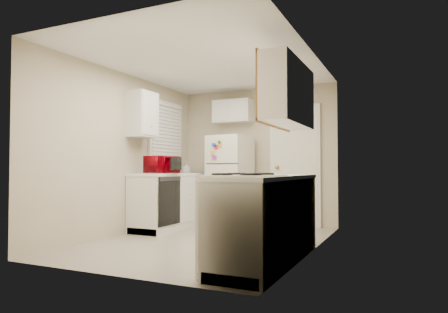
% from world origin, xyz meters
% --- Properties ---
extents(floor, '(3.80, 3.80, 0.00)m').
position_xyz_m(floor, '(0.00, 0.00, 0.00)').
color(floor, '#B2A694').
rests_on(floor, ground).
extents(ceiling, '(3.80, 3.80, 0.00)m').
position_xyz_m(ceiling, '(0.00, 0.00, 2.40)').
color(ceiling, white).
rests_on(ceiling, floor).
extents(wall_left, '(3.80, 3.80, 0.00)m').
position_xyz_m(wall_left, '(-1.40, 0.00, 1.20)').
color(wall_left, '#BCB193').
rests_on(wall_left, floor).
extents(wall_right, '(3.80, 3.80, 0.00)m').
position_xyz_m(wall_right, '(1.40, 0.00, 1.20)').
color(wall_right, '#BCB193').
rests_on(wall_right, floor).
extents(wall_back, '(2.80, 2.80, 0.00)m').
position_xyz_m(wall_back, '(0.00, 1.90, 1.20)').
color(wall_back, '#BCB193').
rests_on(wall_back, floor).
extents(wall_front, '(2.80, 2.80, 0.00)m').
position_xyz_m(wall_front, '(0.00, -1.90, 1.20)').
color(wall_front, '#BCB193').
rests_on(wall_front, floor).
extents(left_counter, '(0.60, 1.80, 0.90)m').
position_xyz_m(left_counter, '(-1.10, 0.90, 0.45)').
color(left_counter, silver).
rests_on(left_counter, floor).
extents(dishwasher, '(0.03, 0.58, 0.72)m').
position_xyz_m(dishwasher, '(-0.81, 0.30, 0.49)').
color(dishwasher, black).
rests_on(dishwasher, floor).
extents(sink, '(0.54, 0.74, 0.16)m').
position_xyz_m(sink, '(-1.10, 1.05, 0.86)').
color(sink, gray).
rests_on(sink, left_counter).
extents(microwave, '(0.52, 0.35, 0.32)m').
position_xyz_m(microwave, '(-0.96, 0.32, 1.05)').
color(microwave, '#7E0009').
rests_on(microwave, left_counter).
extents(soap_bottle, '(0.09, 0.09, 0.19)m').
position_xyz_m(soap_bottle, '(-1.15, 1.40, 1.00)').
color(soap_bottle, white).
rests_on(soap_bottle, left_counter).
extents(window_blinds, '(0.10, 0.98, 1.08)m').
position_xyz_m(window_blinds, '(-1.36, 1.05, 1.60)').
color(window_blinds, silver).
rests_on(window_blinds, wall_left).
extents(upper_cabinet_left, '(0.30, 0.45, 0.70)m').
position_xyz_m(upper_cabinet_left, '(-1.25, 0.22, 1.80)').
color(upper_cabinet_left, silver).
rests_on(upper_cabinet_left, wall_left).
extents(refrigerator, '(0.71, 0.69, 1.54)m').
position_xyz_m(refrigerator, '(-0.34, 1.49, 0.77)').
color(refrigerator, silver).
rests_on(refrigerator, floor).
extents(cabinet_over_fridge, '(0.70, 0.30, 0.40)m').
position_xyz_m(cabinet_over_fridge, '(-0.40, 1.75, 2.00)').
color(cabinet_over_fridge, silver).
rests_on(cabinet_over_fridge, wall_back).
extents(interior_door, '(0.86, 0.06, 2.08)m').
position_xyz_m(interior_door, '(0.70, 1.86, 1.02)').
color(interior_door, silver).
rests_on(interior_door, floor).
extents(right_counter, '(0.60, 2.00, 0.90)m').
position_xyz_m(right_counter, '(1.10, -0.80, 0.45)').
color(right_counter, silver).
rests_on(right_counter, floor).
extents(stove, '(0.65, 0.77, 0.88)m').
position_xyz_m(stove, '(1.06, -1.36, 0.44)').
color(stove, silver).
rests_on(stove, floor).
extents(upper_cabinet_right, '(0.30, 1.20, 0.70)m').
position_xyz_m(upper_cabinet_right, '(1.25, -0.50, 1.80)').
color(upper_cabinet_right, silver).
rests_on(upper_cabinet_right, wall_right).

